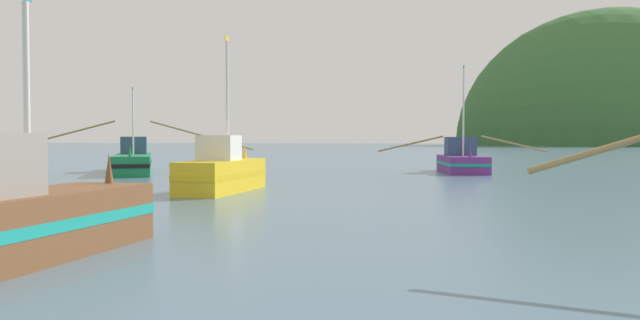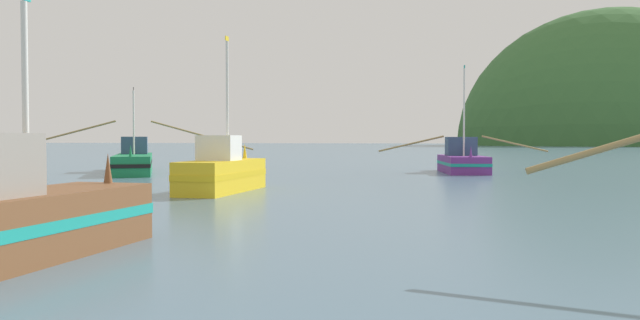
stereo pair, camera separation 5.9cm
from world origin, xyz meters
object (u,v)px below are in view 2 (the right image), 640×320
fishing_boat_green (134,161)px  channel_buoy (12,201)px  fishing_boat_purple (462,161)px  fishing_boat_yellow (222,172)px  fishing_boat_brown (17,219)px

fishing_boat_green → channel_buoy: fishing_boat_green is taller
fishing_boat_purple → channel_buoy: bearing=-31.9°
fishing_boat_purple → channel_buoy: (-12.58, -28.68, -0.20)m
fishing_boat_green → channel_buoy: size_ratio=10.12×
fishing_boat_purple → fishing_boat_yellow: 20.88m
fishing_boat_purple → fishing_boat_yellow: size_ratio=1.66×
fishing_boat_purple → fishing_boat_yellow: bearing=-38.1°
fishing_boat_brown → fishing_boat_yellow: bearing=9.7°
fishing_boat_purple → fishing_boat_brown: size_ratio=1.75×
fishing_boat_yellow → channel_buoy: size_ratio=4.70×
fishing_boat_brown → fishing_boat_green: bearing=27.6°
channel_buoy → fishing_boat_yellow: bearing=78.4°
fishing_boat_yellow → fishing_boat_brown: (1.65, -15.44, -0.06)m
fishing_boat_purple → fishing_boat_green: (-21.60, -4.62, -0.00)m
fishing_boat_green → fishing_boat_brown: (12.84, -28.92, 0.00)m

